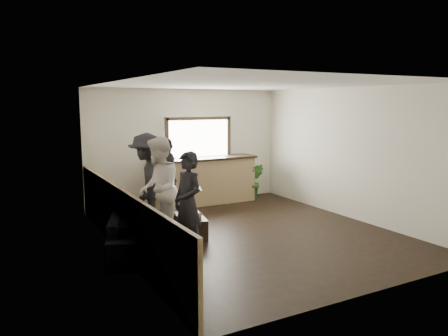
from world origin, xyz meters
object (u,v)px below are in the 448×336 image
potted_plant (254,182)px  person_b (159,189)px  coffee_table (190,226)px  cup_b (200,216)px  person_a (188,202)px  person_d (167,178)px  sofa (139,230)px  person_c (147,182)px  cup_a (184,211)px  bar_counter (203,178)px

potted_plant → person_b: 3.93m
potted_plant → person_b: size_ratio=0.49×
coffee_table → cup_b: size_ratio=8.81×
coffee_table → person_b: bearing=171.3°
coffee_table → potted_plant: potted_plant is taller
person_a → person_d: (0.52, 2.28, 0.03)m
sofa → person_d: person_d is taller
person_a → person_c: person_c is taller
coffee_table → cup_a: cup_a is taller
coffee_table → person_b: person_b is taller
sofa → person_c: size_ratio=1.19×
person_d → bar_counter: bearing=155.0°
person_a → person_b: 0.90m
coffee_table → cup_b: cup_b is taller
sofa → potted_plant: (3.81, 2.36, 0.13)m
person_a → person_b: (-0.19, 0.87, 0.09)m
cup_a → person_b: bearing=-164.9°
sofa → person_b: size_ratio=1.21×
cup_b → potted_plant: (2.65, 2.33, 0.03)m
coffee_table → cup_a: bearing=93.4°
cup_a → person_c: 0.94m
potted_plant → person_b: (-3.32, -2.04, 0.48)m
cup_b → person_a: 0.86m
cup_b → person_c: bearing=121.5°
cup_a → potted_plant: (2.76, 1.89, 0.03)m
person_b → person_d: person_b is taller
potted_plant → person_c: 3.57m
coffee_table → potted_plant: 3.49m
sofa → person_d: (1.20, 1.73, 0.54)m
potted_plant → person_d: 2.72m
cup_a → person_a: size_ratio=0.08×
sofa → person_c: bearing=-6.6°
sofa → person_b: person_b is taller
person_a → person_d: bearing=154.7°
potted_plant → person_b: bearing=-148.4°
bar_counter → person_b: bearing=-131.6°
bar_counter → cup_a: bearing=-124.2°
cup_a → potted_plant: size_ratio=0.14×
cup_b → person_a: size_ratio=0.06×
cup_a → bar_counter: bearing=55.8°
cup_b → person_c: size_ratio=0.05×
cup_b → person_a: person_a is taller
person_b → bar_counter: bearing=161.3°
cup_a → person_b: size_ratio=0.07×
sofa → person_b: 0.84m
sofa → person_a: 1.01m
bar_counter → person_d: (-1.25, -0.80, 0.23)m
coffee_table → person_a: 1.09m
person_a → person_b: size_ratio=0.90×
person_a → cup_b: bearing=127.6°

